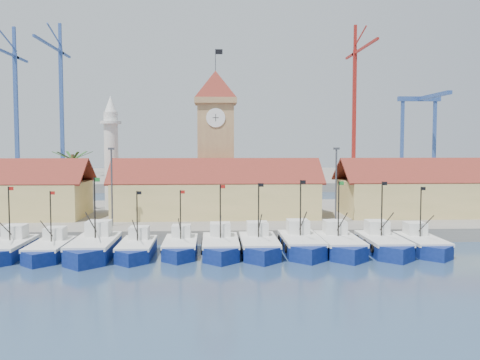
{
  "coord_description": "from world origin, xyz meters",
  "views": [
    {
      "loc": [
        -0.42,
        -49.69,
        10.96
      ],
      "look_at": [
        3.04,
        18.0,
        6.35
      ],
      "focal_mm": 40.0,
      "sensor_mm": 36.0,
      "label": 1
    }
  ],
  "objects": [
    {
      "name": "gantry",
      "position": [
        62.0,
        106.65,
        20.04
      ],
      "size": [
        13.0,
        22.0,
        23.2
      ],
      "color": "#304E93",
      "rests_on": "terminal"
    },
    {
      "name": "hall_right",
      "position": [
        32.0,
        20.0,
        3.99
      ],
      "size": [
        31.2,
        10.13,
        7.61
      ],
      "color": "#E4C57D",
      "rests_on": "quay"
    },
    {
      "name": "boat_8",
      "position": [
        12.26,
        2.41,
        0.79
      ],
      "size": [
        3.68,
        10.07,
        7.62
      ],
      "color": "navy",
      "rests_on": "ground"
    },
    {
      "name": "boat_2",
      "position": [
        -11.97,
        1.86,
        0.84
      ],
      "size": [
        3.92,
        10.73,
        8.12
      ],
      "color": "navy",
      "rests_on": "ground"
    },
    {
      "name": "boat_5",
      "position": [
        0.32,
        2.35,
        0.75
      ],
      "size": [
        3.52,
        9.64,
        7.29
      ],
      "color": "navy",
      "rests_on": "ground"
    },
    {
      "name": "lamp_posts",
      "position": [
        0.5,
        12.0,
        6.48
      ],
      "size": [
        80.7,
        0.25,
        9.03
      ],
      "color": "#3F3F44",
      "rests_on": "quay"
    },
    {
      "name": "crane_blue_far",
      "position": [
        -54.78,
        100.55,
        24.75
      ],
      "size": [
        1.0,
        32.75,
        40.98
      ],
      "color": "#304E93",
      "rests_on": "terminal"
    },
    {
      "name": "crane_red_right",
      "position": [
        40.82,
        103.77,
        25.87
      ],
      "size": [
        1.0,
        31.62,
        43.18
      ],
      "color": "maroon",
      "rests_on": "terminal"
    },
    {
      "name": "clock_tower",
      "position": [
        0.0,
        26.0,
        11.96
      ],
      "size": [
        5.8,
        5.8,
        22.7
      ],
      "color": "tan",
      "rests_on": "quay"
    },
    {
      "name": "boat_10",
      "position": [
        20.76,
        2.58,
        0.72
      ],
      "size": [
        3.36,
        9.21,
        6.97
      ],
      "color": "navy",
      "rests_on": "ground"
    },
    {
      "name": "minaret",
      "position": [
        -15.0,
        28.0,
        9.73
      ],
      "size": [
        3.0,
        3.0,
        16.3
      ],
      "color": "silver",
      "rests_on": "quay"
    },
    {
      "name": "boat_1",
      "position": [
        -16.19,
        1.92,
        0.7
      ],
      "size": [
        3.25,
        8.91,
        6.74
      ],
      "color": "navy",
      "rests_on": "ground"
    },
    {
      "name": "boat_9",
      "position": [
        16.7,
        2.41,
        0.78
      ],
      "size": [
        3.65,
        9.99,
        7.56
      ],
      "color": "navy",
      "rests_on": "ground"
    },
    {
      "name": "palm_tree",
      "position": [
        -20.0,
        26.0,
        6.25
      ],
      "size": [
        5.6,
        5.03,
        8.39
      ],
      "color": "brown",
      "rests_on": "quay"
    },
    {
      "name": "terminal",
      "position": [
        0.0,
        110.0,
        1.0
      ],
      "size": [
        240.0,
        80.0,
        2.0
      ],
      "primitive_type": "cube",
      "color": "gray",
      "rests_on": "ground"
    },
    {
      "name": "boat_6",
      "position": [
        4.15,
        2.33,
        0.77
      ],
      "size": [
        3.6,
        9.85,
        7.46
      ],
      "color": "navy",
      "rests_on": "ground"
    },
    {
      "name": "ground",
      "position": [
        0.0,
        0.0,
        0.0
      ],
      "size": [
        400.0,
        400.0,
        0.0
      ],
      "primitive_type": "plane",
      "color": "navy",
      "rests_on": "ground"
    },
    {
      "name": "boat_0",
      "position": [
        -20.28,
        2.22,
        0.74
      ],
      "size": [
        3.47,
        9.51,
        7.19
      ],
      "color": "navy",
      "rests_on": "ground"
    },
    {
      "name": "quay",
      "position": [
        0.0,
        24.0,
        0.75
      ],
      "size": [
        140.0,
        32.0,
        1.5
      ],
      "primitive_type": "cube",
      "color": "gray",
      "rests_on": "ground"
    },
    {
      "name": "boat_3",
      "position": [
        -7.86,
        1.96,
        0.69
      ],
      "size": [
        3.23,
        8.86,
        6.7
      ],
      "color": "navy",
      "rests_on": "ground"
    },
    {
      "name": "boat_4",
      "position": [
        -3.67,
        2.76,
        0.69
      ],
      "size": [
        3.23,
        8.85,
        6.7
      ],
      "color": "navy",
      "rests_on": "ground"
    },
    {
      "name": "crane_blue_near",
      "position": [
        -44.01,
        106.57,
        26.1
      ],
      "size": [
        1.0,
        33.07,
        43.36
      ],
      "color": "#304E93",
      "rests_on": "terminal"
    },
    {
      "name": "boat_7",
      "position": [
        8.45,
        2.79,
        0.8
      ],
      "size": [
        3.72,
        10.2,
        7.72
      ],
      "color": "navy",
      "rests_on": "ground"
    },
    {
      "name": "hall_center",
      "position": [
        0.0,
        20.0,
        3.99
      ],
      "size": [
        27.04,
        10.13,
        7.61
      ],
      "color": "#E4C57D",
      "rests_on": "quay"
    }
  ]
}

